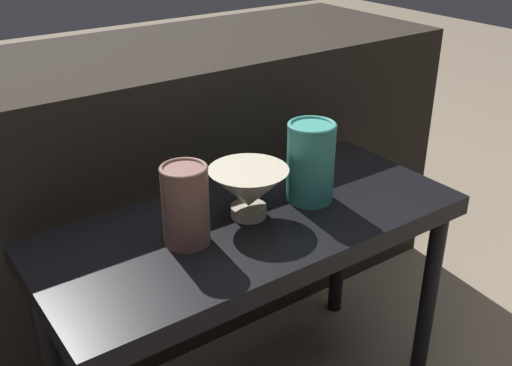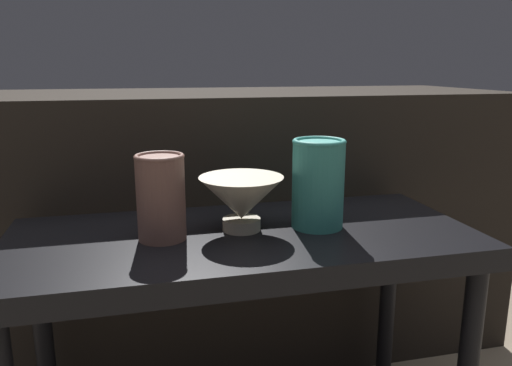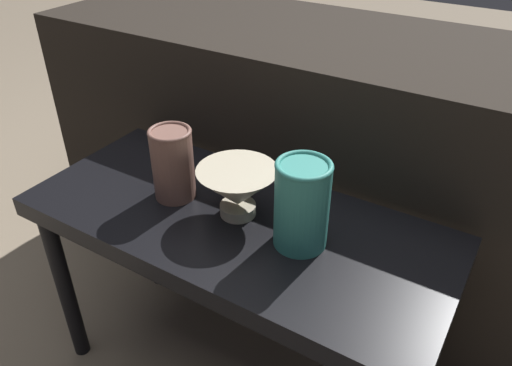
% 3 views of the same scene
% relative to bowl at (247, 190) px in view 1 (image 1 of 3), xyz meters
% --- Properties ---
extents(table, '(0.82, 0.36, 0.47)m').
position_rel_bowl_xyz_m(table, '(0.00, -0.01, -0.11)').
color(table, black).
rests_on(table, ground_plane).
extents(couch_backdrop, '(1.57, 0.50, 0.69)m').
position_rel_bowl_xyz_m(couch_backdrop, '(0.00, 0.46, -0.18)').
color(couch_backdrop, black).
rests_on(couch_backdrop, ground_plane).
extents(bowl, '(0.15, 0.15, 0.10)m').
position_rel_bowl_xyz_m(bowl, '(0.00, 0.00, 0.00)').
color(bowl, '#B2A88E').
rests_on(bowl, table).
extents(vase_textured_left, '(0.08, 0.08, 0.15)m').
position_rel_bowl_xyz_m(vase_textured_left, '(-0.14, -0.01, 0.02)').
color(vase_textured_left, brown).
rests_on(vase_textured_left, table).
extents(vase_colorful_right, '(0.10, 0.10, 0.16)m').
position_rel_bowl_xyz_m(vase_colorful_right, '(0.14, -0.02, 0.03)').
color(vase_colorful_right, teal).
rests_on(vase_colorful_right, table).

